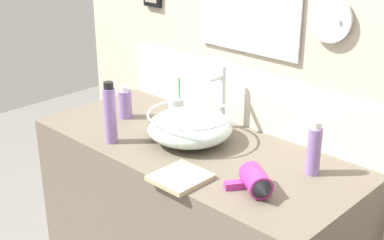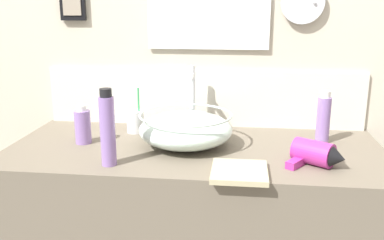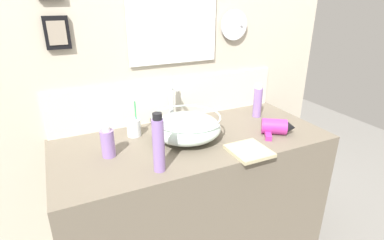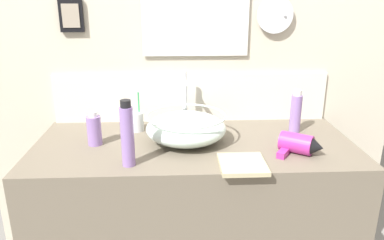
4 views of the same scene
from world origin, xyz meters
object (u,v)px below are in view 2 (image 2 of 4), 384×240
Objects in this scene: hair_drier at (317,154)px; faucet at (192,95)px; soap_dispenser at (323,118)px; hand_towel at (239,172)px; glass_bowl_sink at (186,129)px; toothbrush_cup at (135,121)px; shampoo_bottle at (83,126)px; lotion_bottle at (108,129)px.

faucet is at bearing 142.95° from hair_drier.
hand_towel is (-0.30, -0.35, -0.08)m from soap_dispenser.
glass_bowl_sink reaches higher than hand_towel.
glass_bowl_sink is 1.73× the size of soap_dispenser.
toothbrush_cup is 0.57m from hand_towel.
shampoo_bottle is at bearing -173.02° from soap_dispenser.
soap_dispenser is (0.06, 0.24, 0.05)m from hair_drier.
faucet is at bearing 61.74° from lotion_bottle.
shampoo_bottle is at bearing 127.68° from lotion_bottle.
glass_bowl_sink reaches higher than hair_drier.
shampoo_bottle is (-0.38, -0.01, 0.00)m from glass_bowl_sink.
toothbrush_cup is 0.37m from lotion_bottle.
toothbrush_cup is 0.81× the size of lotion_bottle.
faucet is at bearing 90.00° from glass_bowl_sink.
hand_towel is (0.41, -0.03, -0.11)m from lotion_bottle.
hair_drier is 0.66m from lotion_bottle.
soap_dispenser is (0.49, -0.09, -0.06)m from faucet.
glass_bowl_sink is 0.31m from lotion_bottle.
faucet is 0.56m from hair_drier.
hair_drier is 0.26m from hand_towel.
hand_towel is at bearing -156.68° from hair_drier.
glass_bowl_sink is 0.46m from hair_drier.
hair_drier is (0.44, -0.14, -0.02)m from glass_bowl_sink.
toothbrush_cup is at bearing 136.69° from hand_towel.
glass_bowl_sink is 0.32m from hand_towel.
soap_dispenser is 1.09× the size of hand_towel.
hand_towel is (0.57, -0.24, -0.06)m from shampoo_bottle.
lotion_bottle reaches higher than hair_drier.
lotion_bottle is at bearing 175.68° from hand_towel.
shampoo_bottle reaches higher than hair_drier.
faucet reaches higher than lotion_bottle.
faucet is 0.25m from toothbrush_cup.
lotion_bottle is at bearing -134.85° from glass_bowl_sink.
toothbrush_cup is at bearing 90.84° from lotion_bottle.
hair_drier reaches higher than hand_towel.
soap_dispenser reaches higher than hair_drier.
shampoo_bottle is 0.57× the size of lotion_bottle.
glass_bowl_sink is 0.26m from toothbrush_cup.
glass_bowl_sink is 2.37× the size of shampoo_bottle.
glass_bowl_sink is at bearing 1.26° from shampoo_bottle.
faucet is (0.00, 0.18, 0.09)m from glass_bowl_sink.
lotion_bottle is (-0.71, -0.31, 0.03)m from soap_dispenser.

